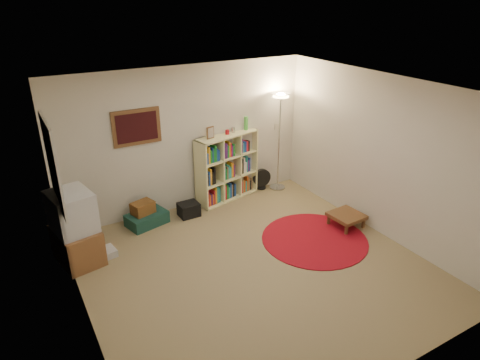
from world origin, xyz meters
The scene contains 11 objects.
room centered at (-0.05, 0.05, 1.26)m, with size 4.54×4.54×2.54m.
bookshelf centered at (0.71, 2.16, 0.60)m, with size 1.29×0.63×1.49m.
floor_lamp centered at (1.79, 2.04, 1.57)m, with size 0.37×0.37×1.89m.
floor_fan centered at (1.50, 2.17, 0.21)m, with size 0.36×0.20×0.41m.
tv_stand centered at (-2.10, 1.42, 0.52)m, with size 0.65×0.83×1.09m.
dvd_box centered at (-1.77, 1.34, 0.05)m, with size 0.36×0.32×0.11m.
suitcase centered at (-0.91, 1.95, 0.10)m, with size 0.72×0.56×0.21m.
wicker_basket centered at (-0.96, 1.97, 0.31)m, with size 0.41×0.34×0.20m.
duffel_bag centered at (-0.19, 1.87, 0.12)m, with size 0.34×0.29×0.24m.
red_rug centered at (1.20, 0.16, 0.01)m, with size 1.65×1.65×0.01m.
side_table centered at (1.91, 0.23, 0.19)m, with size 0.52×0.52×0.23m.
Camera 1 is at (-2.69, -4.23, 3.58)m, focal length 32.00 mm.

